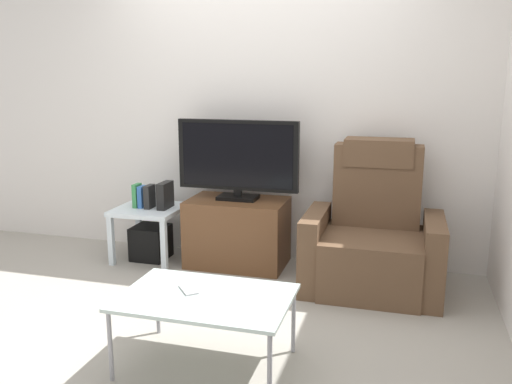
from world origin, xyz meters
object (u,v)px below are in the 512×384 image
object	(u,v)px
tv_stand	(237,232)
cell_phone	(188,289)
side_table	(150,215)
television	(238,158)
recliner_armchair	(373,238)
book_leftmost	(137,196)
book_rightmost	(150,197)
book_middle	(142,197)
game_console	(165,195)
subwoofer_box	(151,242)
coffee_table	(206,300)

from	to	relation	value
tv_stand	cell_phone	size ratio (longest dim) A/B	5.31
side_table	television	bearing A→B (deg)	6.13
recliner_armchair	book_leftmost	xyz separation A→B (m)	(-1.96, 0.10, 0.18)
television	cell_phone	xyz separation A→B (m)	(0.21, -1.53, -0.48)
book_leftmost	book_rightmost	bearing A→B (deg)	0.00
book_leftmost	book_middle	distance (m)	0.05
book_rightmost	game_console	world-z (taller)	game_console
recliner_armchair	book_middle	world-z (taller)	recliner_armchair
television	game_console	size ratio (longest dim) A/B	4.54
book_rightmost	game_console	size ratio (longest dim) A/B	0.89
subwoofer_box	game_console	xyz separation A→B (m)	(0.15, 0.01, 0.42)
game_console	coffee_table	distance (m)	1.78
subwoofer_box	game_console	bearing A→B (deg)	3.95
tv_stand	side_table	xyz separation A→B (m)	(-0.76, -0.06, 0.10)
side_table	book_rightmost	world-z (taller)	book_rightmost
cell_phone	television	bearing A→B (deg)	57.95
subwoofer_box	book_leftmost	distance (m)	0.42
book_middle	book_leftmost	bearing A→B (deg)	180.00
book_middle	coffee_table	xyz separation A→B (m)	(1.14, -1.47, -0.17)
recliner_armchair	side_table	world-z (taller)	recliner_armchair
recliner_armchair	book_rightmost	distance (m)	1.86
recliner_armchair	game_console	xyz separation A→B (m)	(-1.72, 0.13, 0.19)
tv_stand	subwoofer_box	size ratio (longest dim) A/B	2.79
television	recliner_armchair	world-z (taller)	television
subwoofer_box	coffee_table	distance (m)	1.86
tv_stand	book_middle	bearing A→B (deg)	-174.19
book_rightmost	game_console	bearing A→B (deg)	13.07
book_leftmost	coffee_table	size ratio (longest dim) A/B	0.22
book_leftmost	book_rightmost	xyz separation A→B (m)	(0.12, 0.00, -0.00)
book_middle	television	bearing A→B (deg)	7.12
tv_stand	subwoofer_box	xyz separation A→B (m)	(-0.76, -0.06, -0.13)
television	recliner_armchair	xyz separation A→B (m)	(1.10, -0.20, -0.52)
tv_stand	book_rightmost	distance (m)	0.80
recliner_armchair	subwoofer_box	xyz separation A→B (m)	(-1.86, 0.12, -0.23)
tv_stand	television	distance (m)	0.62
tv_stand	cell_phone	xyz separation A→B (m)	(0.21, -1.51, 0.13)
television	book_leftmost	distance (m)	0.93
subwoofer_box	cell_phone	distance (m)	1.76
subwoofer_box	tv_stand	bearing A→B (deg)	4.72
television	subwoofer_box	size ratio (longest dim) A/B	3.50
subwoofer_box	coffee_table	size ratio (longest dim) A/B	0.32
book_leftmost	tv_stand	bearing A→B (deg)	5.49
book_middle	game_console	world-z (taller)	game_console
cell_phone	book_middle	bearing A→B (deg)	85.78
subwoofer_box	game_console	distance (m)	0.44
side_table	coffee_table	world-z (taller)	side_table
side_table	book_middle	xyz separation A→B (m)	(-0.05, -0.02, 0.16)
book_rightmost	cell_phone	xyz separation A→B (m)	(0.95, -1.43, -0.14)
book_middle	book_rightmost	world-z (taller)	book_rightmost
television	subwoofer_box	world-z (taller)	television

